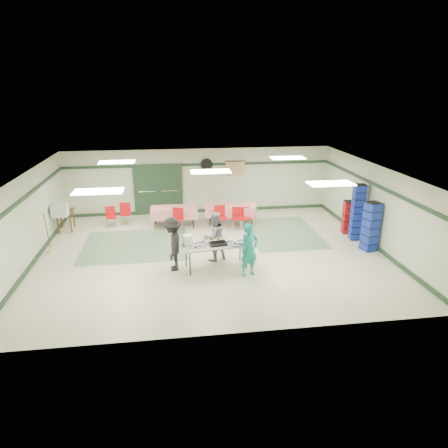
{
  "coord_description": "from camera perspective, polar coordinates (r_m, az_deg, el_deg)",
  "views": [
    {
      "loc": [
        -1.24,
        -11.88,
        5.16
      ],
      "look_at": [
        0.37,
        -0.3,
        1.08
      ],
      "focal_mm": 32.0,
      "sensor_mm": 36.0,
      "label": 1
    }
  ],
  "objects": [
    {
      "name": "trim_back",
      "position": [
        16.69,
        -3.55,
        8.47
      ],
      "size": [
        11.0,
        0.06,
        0.1
      ],
      "primitive_type": "cube",
      "color": "#1E3821",
      "rests_on": "wall_back"
    },
    {
      "name": "printer_table",
      "position": [
        15.92,
        -21.77,
        1.34
      ],
      "size": [
        0.62,
        0.91,
        0.74
      ],
      "rotation": [
        0.0,
        0.0,
        0.07
      ],
      "color": "brown",
      "rests_on": "floor"
    },
    {
      "name": "foam_box_stack",
      "position": [
        11.65,
        -5.21,
        -2.26
      ],
      "size": [
        0.28,
        0.26,
        0.29
      ],
      "primitive_type": "cube",
      "rotation": [
        0.0,
        0.0,
        0.13
      ],
      "color": "white",
      "rests_on": "serving_table"
    },
    {
      "name": "chair_a",
      "position": [
        15.04,
        1.9,
        1.2
      ],
      "size": [
        0.45,
        0.45,
        0.82
      ],
      "rotation": [
        0.0,
        0.0,
        -0.18
      ],
      "color": "#B60E10",
      "rests_on": "floor"
    },
    {
      "name": "chair_d",
      "position": [
        14.83,
        -6.67,
        0.97
      ],
      "size": [
        0.53,
        0.53,
        0.88
      ],
      "rotation": [
        0.0,
        0.0,
        -0.37
      ],
      "color": "#B60E10",
      "rests_on": "floor"
    },
    {
      "name": "sheet_tray_left",
      "position": [
        11.54,
        -4.15,
        -3.15
      ],
      "size": [
        0.63,
        0.51,
        0.02
      ],
      "primitive_type": "cube",
      "rotation": [
        0.0,
        0.0,
        0.13
      ],
      "color": "silver",
      "rests_on": "serving_table"
    },
    {
      "name": "wall_right",
      "position": [
        14.18,
        20.85,
        2.37
      ],
      "size": [
        0.0,
        9.0,
        9.0
      ],
      "primitive_type": "plane",
      "rotation": [
        1.57,
        0.0,
        -1.57
      ],
      "color": "#B6BDA2",
      "rests_on": "floor"
    },
    {
      "name": "wall_left",
      "position": [
        13.18,
        -26.37,
        0.39
      ],
      "size": [
        0.0,
        9.0,
        9.0
      ],
      "primitive_type": "plane",
      "rotation": [
        1.57,
        0.0,
        1.57
      ],
      "color": "#B6BDA2",
      "rests_on": "floor"
    },
    {
      "name": "green_patch_b",
      "position": [
        14.9,
        8.34,
        -1.22
      ],
      "size": [
        2.5,
        3.5,
        0.01
      ],
      "primitive_type": "cube",
      "color": "gray",
      "rests_on": "floor"
    },
    {
      "name": "door_frame",
      "position": [
        16.82,
        -9.37,
        4.84
      ],
      "size": [
        2.0,
        0.03,
        2.15
      ],
      "primitive_type": "cube",
      "color": "#1E3821",
      "rests_on": "floor"
    },
    {
      "name": "scroll_banner",
      "position": [
        16.87,
        1.61,
        7.93
      ],
      "size": [
        0.8,
        0.02,
        0.6
      ],
      "primitive_type": "cube",
      "color": "tan",
      "rests_on": "wall_back"
    },
    {
      "name": "wall_back",
      "position": [
        16.86,
        -3.5,
        6.15
      ],
      "size": [
        11.0,
        0.0,
        11.0
      ],
      "primitive_type": "plane",
      "rotation": [
        1.57,
        0.0,
        0.0
      ],
      "color": "#B6BDA2",
      "rests_on": "floor"
    },
    {
      "name": "broom",
      "position": [
        14.05,
        -23.95,
        -1.02
      ],
      "size": [
        0.06,
        0.22,
        1.32
      ],
      "primitive_type": "cylinder",
      "rotation": [
        0.14,
        0.0,
        -0.15
      ],
      "color": "brown",
      "rests_on": "floor"
    },
    {
      "name": "chair_c",
      "position": [
        15.1,
        3.02,
        1.21
      ],
      "size": [
        0.41,
        0.41,
        0.81
      ],
      "rotation": [
        0.0,
        0.0,
        0.1
      ],
      "color": "#B60E10",
      "rests_on": "floor"
    },
    {
      "name": "ceiling",
      "position": [
        12.19,
        -1.93,
        7.6
      ],
      "size": [
        11.0,
        11.0,
        0.0
      ],
      "primitive_type": "plane",
      "rotation": [
        3.14,
        0.0,
        0.0
      ],
      "color": "white",
      "rests_on": "wall_back"
    },
    {
      "name": "green_patch_a",
      "position": [
        13.93,
        -12.54,
        -2.96
      ],
      "size": [
        3.5,
        3.0,
        0.01
      ],
      "primitive_type": "cube",
      "color": "gray",
      "rests_on": "floor"
    },
    {
      "name": "baseboard_right",
      "position": [
        14.56,
        20.15,
        -2.49
      ],
      "size": [
        0.06,
        9.0,
        0.12
      ],
      "primitive_type": "cube",
      "rotation": [
        0.0,
        0.0,
        1.57
      ],
      "color": "#1E3821",
      "rests_on": "floor"
    },
    {
      "name": "trim_right",
      "position": [
        13.99,
        21.08,
        5.11
      ],
      "size": [
        0.06,
        9.0,
        0.1
      ],
      "primitive_type": "cube",
      "rotation": [
        0.0,
        0.0,
        1.57
      ],
      "color": "#1E3821",
      "rests_on": "wall_back"
    },
    {
      "name": "chair_b",
      "position": [
        14.94,
        -0.52,
        1.32
      ],
      "size": [
        0.5,
        0.5,
        0.91
      ],
      "rotation": [
        0.0,
        0.0,
        0.19
      ],
      "color": "#B60E10",
      "rests_on": "floor"
    },
    {
      "name": "trim_left",
      "position": [
        12.99,
        -26.69,
        3.32
      ],
      "size": [
        0.06,
        9.0,
        0.1
      ],
      "primitive_type": "cube",
      "rotation": [
        0.0,
        0.0,
        1.57
      ],
      "color": "#1E3821",
      "rests_on": "wall_back"
    },
    {
      "name": "baseboard_back",
      "position": [
        17.17,
        -3.41,
        1.93
      ],
      "size": [
        11.0,
        0.06,
        0.12
      ],
      "primitive_type": "cube",
      "color": "#1E3821",
      "rests_on": "floor"
    },
    {
      "name": "dining_table_b",
      "position": [
        15.36,
        -7.16,
        1.71
      ],
      "size": [
        1.75,
        0.8,
        0.77
      ],
      "rotation": [
        0.0,
        0.0,
        -0.02
      ],
      "color": "red",
      "rests_on": "floor"
    },
    {
      "name": "double_door_right",
      "position": [
        16.83,
        -7.73,
        4.93
      ],
      "size": [
        0.9,
        0.06,
        2.1
      ],
      "primitive_type": "cube",
      "color": "#999C9A",
      "rests_on": "floor"
    },
    {
      "name": "crate_stack_red",
      "position": [
        15.22,
        17.33,
        0.95
      ],
      "size": [
        0.43,
        0.43,
        1.21
      ],
      "primitive_type": "cube",
      "rotation": [
        0.0,
        0.0,
        -0.16
      ],
      "color": "#A8101B",
      "rests_on": "floor"
    },
    {
      "name": "wall_fan",
      "position": [
        16.68,
        -2.5,
        8.49
      ],
      "size": [
        0.5,
        0.1,
        0.5
      ],
      "primitive_type": "cylinder",
      "rotation": [
        1.57,
        0.0,
        0.0
      ],
      "color": "black",
      "rests_on": "wall_back"
    },
    {
      "name": "double_door_left",
      "position": [
        16.86,
        -10.97,
        4.78
      ],
      "size": [
        0.9,
        0.06,
        2.1
      ],
      "primitive_type": "cube",
      "color": "#999C9A",
      "rests_on": "floor"
    },
    {
      "name": "chair_loose_b",
      "position": [
        15.82,
        -15.88,
        1.29
      ],
      "size": [
        0.43,
        0.43,
        0.79
      ],
      "rotation": [
        0.0,
        0.0,
        0.18
      ],
      "color": "#B60E10",
      "rests_on": "floor"
    },
    {
      "name": "crate_stack_blue_b",
      "position": [
        14.56,
        18.51,
        1.59
      ],
      "size": [
        0.44,
        0.44,
        1.98
      ],
      "primitive_type": "cube",
      "rotation": [
        0.0,
        0.0,
        -0.16
      ],
      "color": "navy",
      "rests_on": "floor"
    },
    {
      "name": "office_printer",
      "position": [
        15.3,
        -22.39,
        1.8
      ],
      "size": [
        0.54,
        0.48,
        0.42
      ],
      "primitive_type": "cube",
      "rotation": [
        0.0,
        0.0,
        0.03
      ],
      "color": "beige",
      "rests_on": "printer_table"
    },
    {
      "name": "wall_front",
      "position": [
        8.39,
        1.46,
        -7.74
      ],
      "size": [
        11.0,
        0.0,
        11.0
      ],
      "primitive_type": "plane",
      "rotation": [
        -1.57,
        0.0,
        0.0
      ],
      "color": "#B6BDA2",
      "rests_on": "floor"
    },
    {
      "name": "serving_table",
      "position": [
        11.7,
        -1.14,
        -3.06
      ],
      "size": [
        2.04,
        1.04,
        0.76
      ],
      "rotation": [
        0.0,
        0.0,
        0.13
      ],
      "color": "#A2A29D",
      "rests_on": "floor"
    },
    {
      "name": "crate_stack_blue_a",
      "position": [
        13.76,
        20.24,
        -0.36
      ],
      "size": [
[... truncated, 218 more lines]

